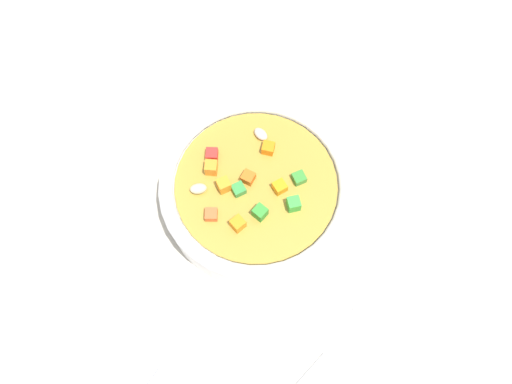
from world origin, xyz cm
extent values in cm
cube|color=#BAB2A0|center=(0.00, 0.00, -1.00)|extent=(140.00, 140.00, 2.00)
cylinder|color=white|center=(0.00, 0.00, 2.14)|extent=(19.68, 19.68, 4.29)
torus|color=white|center=(0.00, 0.00, 4.74)|extent=(20.00, 20.00, 1.50)
cylinder|color=#AA8A33|center=(0.00, 0.00, 4.49)|extent=(16.76, 16.76, 0.40)
cube|color=green|center=(-0.37, -3.33, 5.39)|extent=(1.72, 1.72, 1.40)
cube|color=orange|center=(-4.37, 2.07, 5.41)|extent=(1.44, 1.44, 1.46)
cube|color=orange|center=(-0.74, 0.63, 5.20)|extent=(1.70, 1.70, 1.04)
cube|color=orange|center=(2.32, -0.79, 5.23)|extent=(1.61, 1.61, 1.08)
ellipsoid|color=beige|center=(-5.86, 0.33, 5.18)|extent=(1.75, 1.17, 0.98)
cube|color=#378A31|center=(4.42, 0.09, 5.12)|extent=(1.52, 1.52, 0.88)
cube|color=red|center=(-4.17, 3.70, 5.15)|extent=(1.39, 1.39, 0.93)
cube|color=green|center=(3.43, -2.85, 5.41)|extent=(1.35, 1.35, 1.45)
cube|color=#E65E2E|center=(-4.81, -2.88, 5.12)|extent=(1.36, 1.36, 0.86)
ellipsoid|color=beige|center=(1.16, 5.51, 5.04)|extent=(1.86, 2.03, 0.72)
cube|color=green|center=(-1.84, -0.53, 5.14)|extent=(1.57, 1.57, 0.91)
cube|color=orange|center=(1.73, 3.69, 5.22)|extent=(1.57, 1.57, 1.07)
cube|color=orange|center=(-2.29, -4.22, 5.34)|extent=(1.69, 1.69, 1.31)
cube|color=orange|center=(-3.28, -0.04, 5.41)|extent=(1.54, 1.54, 1.45)
ellipsoid|color=silver|center=(9.59, -13.33, 0.49)|extent=(4.22, 4.04, 0.98)
cylinder|color=white|center=(-15.38, -13.83, 1.98)|extent=(12.57, 12.57, 3.96)
torus|color=white|center=(-15.38, -13.83, 4.21)|extent=(12.70, 12.70, 1.01)
camera|label=1|loc=(-2.45, -20.70, 54.16)|focal=36.85mm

